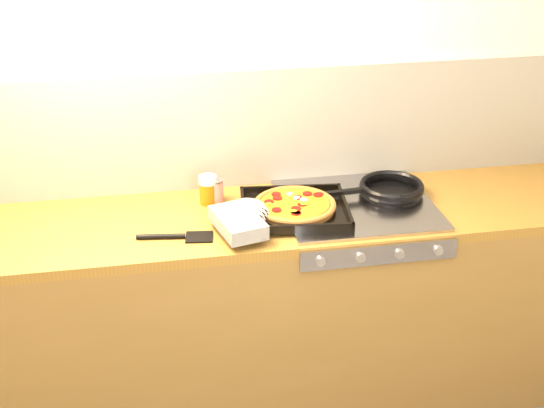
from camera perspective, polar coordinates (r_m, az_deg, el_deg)
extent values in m
plane|color=beige|center=(3.10, -2.90, 7.40)|extent=(3.20, 0.00, 3.20)
cube|color=white|center=(3.13, -2.83, 5.60)|extent=(3.20, 0.02, 0.50)
cube|color=brown|center=(3.21, -1.84, -8.37)|extent=(3.20, 0.60, 0.86)
cube|color=brown|center=(2.97, -1.97, -1.20)|extent=(3.20, 0.60, 0.04)
cube|color=#9D9DA2|center=(2.83, 8.04, -3.71)|extent=(0.60, 0.03, 0.08)
cylinder|color=#A5A5AA|center=(2.76, 3.67, -4.31)|extent=(0.04, 0.02, 0.04)
cylinder|color=#A5A5AA|center=(2.79, 6.67, -4.01)|extent=(0.04, 0.02, 0.04)
cylinder|color=#A5A5AA|center=(2.84, 9.58, -3.71)|extent=(0.04, 0.02, 0.04)
cylinder|color=#A5A5AA|center=(2.89, 12.39, -3.41)|extent=(0.04, 0.02, 0.04)
cube|color=#9D9DA2|center=(3.05, 6.41, -0.08)|extent=(0.60, 0.56, 0.02)
cube|color=black|center=(2.95, 1.72, -0.51)|extent=(0.45, 0.40, 0.01)
cube|color=black|center=(3.10, 1.39, 1.21)|extent=(0.41, 0.05, 0.02)
cube|color=black|center=(2.79, 2.10, -1.78)|extent=(0.41, 0.05, 0.02)
cube|color=black|center=(2.97, 5.56, -0.07)|extent=(0.05, 0.36, 0.02)
cube|color=black|center=(2.93, -2.17, -0.34)|extent=(0.05, 0.36, 0.02)
cylinder|color=#945D2B|center=(2.95, 1.72, -0.22)|extent=(0.34, 0.34, 0.02)
torus|color=#945D2B|center=(2.94, 1.72, -0.04)|extent=(0.36, 0.36, 0.02)
cylinder|color=orange|center=(2.94, 1.72, -0.01)|extent=(0.30, 0.30, 0.01)
cylinder|color=maroon|center=(2.93, 2.30, 0.00)|extent=(0.04, 0.04, 0.01)
cylinder|color=maroon|center=(3.00, 0.31, 0.74)|extent=(0.04, 0.04, 0.01)
cylinder|color=maroon|center=(2.85, 1.80, -0.69)|extent=(0.04, 0.04, 0.01)
cylinder|color=maroon|center=(2.94, -0.23, 0.17)|extent=(0.04, 0.04, 0.01)
cylinder|color=maroon|center=(3.01, 2.68, 0.78)|extent=(0.04, 0.04, 0.01)
cylinder|color=maroon|center=(2.98, 1.90, 0.50)|extent=(0.04, 0.04, 0.01)
cylinder|color=maroon|center=(2.88, 0.35, -0.45)|extent=(0.04, 0.04, 0.01)
cylinder|color=maroon|center=(3.00, 3.48, 0.69)|extent=(0.04, 0.04, 0.01)
cylinder|color=maroon|center=(2.86, 1.83, -0.66)|extent=(0.04, 0.04, 0.01)
cylinder|color=maroon|center=(2.89, 1.82, -0.35)|extent=(0.04, 0.04, 0.01)
cylinder|color=maroon|center=(2.97, 0.41, 0.45)|extent=(0.04, 0.04, 0.01)
ellipsoid|color=#C78F12|center=(2.91, 0.20, -0.05)|extent=(0.03, 0.02, 0.01)
ellipsoid|color=#C78F12|center=(2.92, -0.27, -0.01)|extent=(0.03, 0.02, 0.01)
ellipsoid|color=#C78F12|center=(2.98, 1.46, 0.54)|extent=(0.03, 0.02, 0.01)
ellipsoid|color=#C78F12|center=(3.02, 1.30, 0.87)|extent=(0.03, 0.02, 0.01)
ellipsoid|color=#C78F12|center=(2.87, 1.63, -0.53)|extent=(0.03, 0.02, 0.01)
ellipsoid|color=#C78F12|center=(2.92, 2.45, 0.00)|extent=(0.03, 0.02, 0.01)
ellipsoid|color=#C78F12|center=(2.94, 2.18, 0.14)|extent=(0.03, 0.02, 0.01)
ellipsoid|color=#C78F12|center=(2.91, 0.29, -0.15)|extent=(0.03, 0.02, 0.01)
ellipsoid|color=#C78F12|center=(3.00, 1.69, 0.74)|extent=(0.03, 0.02, 0.01)
ellipsoid|color=silver|center=(3.01, 1.37, 0.79)|extent=(0.03, 0.03, 0.01)
ellipsoid|color=silver|center=(2.97, 1.85, 0.47)|extent=(0.03, 0.03, 0.01)
ellipsoid|color=silver|center=(2.96, 2.41, 0.34)|extent=(0.03, 0.03, 0.01)
cube|color=black|center=(2.79, -2.59, -1.40)|extent=(0.20, 0.27, 0.06)
ellipsoid|color=black|center=(2.89, -1.86, -0.34)|extent=(0.16, 0.16, 0.06)
cylinder|color=black|center=(2.82, -1.04, -1.05)|extent=(0.10, 0.12, 0.05)
cylinder|color=black|center=(3.14, 8.96, 0.83)|extent=(0.26, 0.26, 0.01)
torus|color=black|center=(3.13, 8.99, 1.24)|extent=(0.29, 0.29, 0.03)
cube|color=black|center=(3.05, 5.33, 0.89)|extent=(0.19, 0.04, 0.02)
cylinder|color=#A00C0F|center=(3.06, -4.32, 0.98)|extent=(0.09, 0.09, 0.09)
cylinder|color=#B2B2B7|center=(3.04, -4.35, 1.78)|extent=(0.09, 0.09, 0.01)
cylinder|color=#B2B2B7|center=(3.08, -4.29, 0.19)|extent=(0.09, 0.09, 0.01)
cylinder|color=#D2580C|center=(3.05, -4.83, 0.80)|extent=(0.08, 0.08, 0.09)
cylinder|color=silver|center=(3.02, -4.87, 1.84)|extent=(0.09, 0.09, 0.03)
cylinder|color=tan|center=(3.08, -1.99, 0.40)|extent=(0.24, 0.12, 0.02)
ellipsoid|color=tan|center=(3.14, 0.19, 1.01)|extent=(0.07, 0.06, 0.02)
cube|color=black|center=(2.81, -5.49, -2.49)|extent=(0.11, 0.10, 0.01)
cylinder|color=black|center=(2.82, -8.37, -2.44)|extent=(0.18, 0.04, 0.02)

